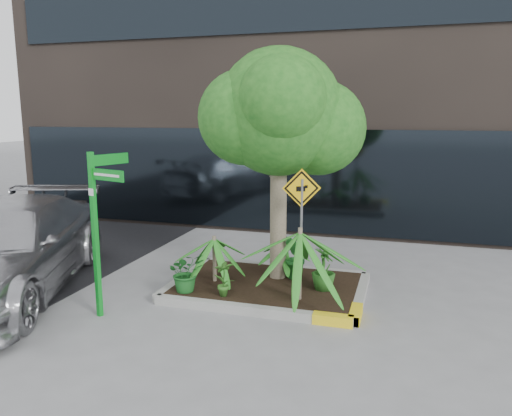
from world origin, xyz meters
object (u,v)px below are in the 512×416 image
(parked_car, at_px, (6,249))
(street_sign_post, at_px, (99,217))
(tree, at_px, (279,112))
(cattle_sign, at_px, (301,209))

(parked_car, xyz_separation_m, street_sign_post, (2.17, -0.41, 0.77))
(tree, bearing_deg, cattle_sign, -49.12)
(cattle_sign, bearing_deg, street_sign_post, -171.45)
(street_sign_post, height_order, cattle_sign, street_sign_post)
(parked_car, distance_m, cattle_sign, 5.11)
(parked_car, bearing_deg, tree, 2.47)
(parked_car, relative_size, cattle_sign, 2.64)
(parked_car, relative_size, street_sign_post, 2.15)
(street_sign_post, distance_m, cattle_sign, 3.15)
(parked_car, distance_m, street_sign_post, 2.34)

